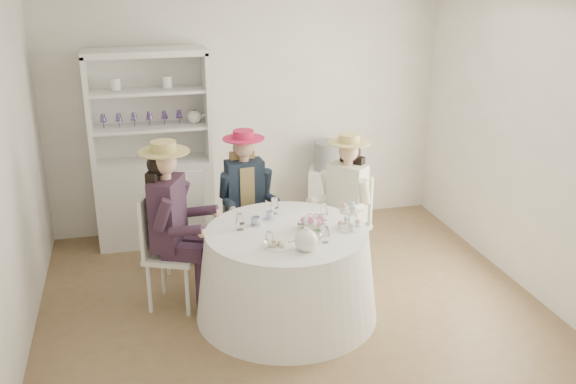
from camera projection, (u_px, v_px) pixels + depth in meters
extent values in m
plane|color=brown|center=(291.00, 302.00, 5.94)|extent=(4.50, 4.50, 0.00)
plane|color=silver|center=(247.00, 112.00, 7.30)|extent=(4.50, 0.00, 4.50)
plane|color=silver|center=(377.00, 265.00, 3.65)|extent=(4.50, 0.00, 4.50)
plane|color=silver|center=(10.00, 184.00, 4.96)|extent=(0.00, 4.50, 4.50)
plane|color=silver|center=(524.00, 145.00, 5.99)|extent=(0.00, 4.50, 4.50)
cone|color=white|center=(287.00, 274.00, 5.62)|extent=(1.60, 1.60, 0.79)
cylinder|color=white|center=(287.00, 232.00, 5.48)|extent=(1.40, 1.40, 0.02)
cube|color=silver|center=(156.00, 201.00, 7.09)|extent=(1.33, 0.74, 0.94)
cube|color=silver|center=(148.00, 104.00, 6.92)|extent=(1.24, 0.32, 1.15)
cube|color=silver|center=(144.00, 52.00, 6.53)|extent=(1.33, 0.74, 0.06)
cube|color=silver|center=(89.00, 111.00, 6.59)|extent=(0.14, 0.47, 1.15)
cube|color=silver|center=(206.00, 105.00, 6.87)|extent=(0.14, 0.47, 1.15)
cube|color=silver|center=(150.00, 127.00, 6.80)|extent=(1.24, 0.67, 0.03)
cube|color=silver|center=(147.00, 91.00, 6.67)|extent=(1.24, 0.67, 0.03)
sphere|color=white|center=(194.00, 117.00, 6.88)|extent=(0.15, 0.15, 0.15)
cube|color=silver|center=(327.00, 196.00, 7.61)|extent=(0.55, 0.55, 0.67)
cylinder|color=black|center=(328.00, 156.00, 7.44)|extent=(0.41, 0.41, 0.33)
cube|color=silver|center=(173.00, 255.00, 5.74)|extent=(0.58, 0.58, 0.04)
cylinder|color=silver|center=(187.00, 291.00, 5.63)|extent=(0.04, 0.04, 0.48)
cylinder|color=silver|center=(199.00, 273.00, 5.96)|extent=(0.04, 0.04, 0.48)
cylinder|color=silver|center=(149.00, 288.00, 5.69)|extent=(0.04, 0.04, 0.48)
cylinder|color=silver|center=(163.00, 270.00, 6.01)|extent=(0.04, 0.04, 0.48)
cube|color=silver|center=(150.00, 223.00, 5.67)|extent=(0.20, 0.40, 0.55)
cube|color=black|center=(168.00, 213.00, 5.60)|extent=(0.36, 0.45, 0.64)
cube|color=black|center=(183.00, 252.00, 5.60)|extent=(0.40, 0.28, 0.13)
cylinder|color=black|center=(202.00, 287.00, 5.68)|extent=(0.11, 0.11, 0.50)
cylinder|color=black|center=(163.00, 215.00, 5.36)|extent=(0.21, 0.17, 0.30)
cube|color=black|center=(190.00, 243.00, 5.78)|extent=(0.40, 0.28, 0.13)
cylinder|color=black|center=(208.00, 277.00, 5.87)|extent=(0.11, 0.11, 0.50)
cylinder|color=black|center=(181.00, 196.00, 5.78)|extent=(0.21, 0.17, 0.30)
cylinder|color=#D8A889|center=(165.00, 176.00, 5.49)|extent=(0.10, 0.10, 0.09)
sphere|color=#D8A889|center=(164.00, 163.00, 5.44)|extent=(0.21, 0.21, 0.21)
sphere|color=black|center=(159.00, 164.00, 5.46)|extent=(0.21, 0.21, 0.21)
cube|color=black|center=(157.00, 192.00, 5.55)|extent=(0.19, 0.28, 0.42)
cylinder|color=tan|center=(164.00, 152.00, 5.41)|extent=(0.44, 0.44, 0.01)
cylinder|color=tan|center=(163.00, 147.00, 5.39)|extent=(0.22, 0.22, 0.09)
cube|color=silver|center=(246.00, 225.00, 6.48)|extent=(0.44, 0.44, 0.04)
cylinder|color=silver|center=(235.00, 255.00, 6.37)|extent=(0.04, 0.04, 0.45)
cylinder|color=silver|center=(266.00, 250.00, 6.47)|extent=(0.04, 0.04, 0.45)
cylinder|color=silver|center=(227.00, 242.00, 6.66)|extent=(0.04, 0.04, 0.45)
cylinder|color=silver|center=(257.00, 238.00, 6.76)|extent=(0.04, 0.04, 0.45)
cube|color=silver|center=(241.00, 193.00, 6.55)|extent=(0.39, 0.06, 0.51)
cube|color=#192433|center=(245.00, 189.00, 6.37)|extent=(0.38, 0.23, 0.59)
cube|color=tan|center=(245.00, 189.00, 6.37)|extent=(0.16, 0.24, 0.51)
cube|color=#192433|center=(240.00, 223.00, 6.32)|extent=(0.16, 0.36, 0.12)
cylinder|color=#192433|center=(245.00, 257.00, 6.30)|extent=(0.10, 0.10, 0.47)
cylinder|color=#192433|center=(225.00, 186.00, 6.25)|extent=(0.11, 0.18, 0.28)
cube|color=#192433|center=(258.00, 221.00, 6.38)|extent=(0.16, 0.36, 0.12)
cylinder|color=#192433|center=(263.00, 254.00, 6.35)|extent=(0.10, 0.10, 0.47)
cylinder|color=#192433|center=(266.00, 181.00, 6.38)|extent=(0.11, 0.18, 0.28)
cylinder|color=#D8A889|center=(244.00, 159.00, 6.27)|extent=(0.09, 0.09, 0.08)
sphere|color=#D8A889|center=(244.00, 148.00, 6.23)|extent=(0.19, 0.19, 0.19)
sphere|color=tan|center=(243.00, 148.00, 6.27)|extent=(0.19, 0.19, 0.19)
cube|color=tan|center=(242.00, 170.00, 6.39)|extent=(0.25, 0.10, 0.39)
cylinder|color=#C61D49|center=(243.00, 139.00, 6.20)|extent=(0.41, 0.41, 0.01)
cylinder|color=#C61D49|center=(243.00, 134.00, 6.18)|extent=(0.20, 0.20, 0.08)
cube|color=silver|center=(345.00, 229.00, 6.40)|extent=(0.57, 0.57, 0.04)
cylinder|color=silver|center=(322.00, 251.00, 6.44)|extent=(0.04, 0.04, 0.44)
cylinder|color=silver|center=(350.00, 260.00, 6.27)|extent=(0.04, 0.04, 0.44)
cylinder|color=silver|center=(339.00, 241.00, 6.69)|extent=(0.04, 0.04, 0.44)
cylinder|color=silver|center=(366.00, 248.00, 6.51)|extent=(0.04, 0.04, 0.44)
cube|color=silver|center=(355.00, 198.00, 6.44)|extent=(0.27, 0.31, 0.51)
cube|color=silver|center=(347.00, 193.00, 6.28)|extent=(0.39, 0.41, 0.59)
cube|color=silver|center=(331.00, 223.00, 6.33)|extent=(0.35, 0.32, 0.12)
cylinder|color=silver|center=(323.00, 256.00, 6.32)|extent=(0.10, 0.10, 0.46)
cylinder|color=silver|center=(327.00, 183.00, 6.34)|extent=(0.19, 0.18, 0.28)
cube|color=silver|center=(347.00, 227.00, 6.23)|extent=(0.35, 0.32, 0.12)
cylinder|color=silver|center=(338.00, 261.00, 6.22)|extent=(0.10, 0.10, 0.46)
cylinder|color=silver|center=(364.00, 192.00, 6.12)|extent=(0.19, 0.18, 0.28)
cylinder|color=#D8A889|center=(348.00, 163.00, 6.18)|extent=(0.09, 0.09, 0.08)
sphere|color=#D8A889|center=(349.00, 152.00, 6.14)|extent=(0.19, 0.19, 0.19)
sphere|color=black|center=(351.00, 152.00, 6.18)|extent=(0.19, 0.19, 0.19)
cube|color=black|center=(352.00, 174.00, 6.29)|extent=(0.22, 0.24, 0.38)
cylinder|color=tan|center=(349.00, 142.00, 6.11)|extent=(0.40, 0.40, 0.01)
cylinder|color=tan|center=(349.00, 138.00, 6.09)|extent=(0.20, 0.20, 0.08)
cube|color=silver|center=(181.00, 220.00, 6.50)|extent=(0.46, 0.46, 0.04)
cylinder|color=silver|center=(197.00, 234.00, 6.80)|extent=(0.04, 0.04, 0.49)
cylinder|color=silver|center=(164.00, 238.00, 6.70)|extent=(0.04, 0.04, 0.49)
cylinder|color=silver|center=(203.00, 248.00, 6.48)|extent=(0.04, 0.04, 0.49)
cylinder|color=silver|center=(168.00, 252.00, 6.38)|extent=(0.04, 0.04, 0.49)
cube|color=silver|center=(183.00, 199.00, 6.22)|extent=(0.42, 0.05, 0.55)
imported|color=white|center=(256.00, 222.00, 5.57)|extent=(0.09, 0.09, 0.07)
imported|color=white|center=(270.00, 216.00, 5.70)|extent=(0.09, 0.09, 0.07)
imported|color=white|center=(317.00, 221.00, 5.59)|extent=(0.12, 0.12, 0.08)
imported|color=white|center=(312.00, 226.00, 5.50)|extent=(0.24, 0.24, 0.05)
sphere|color=pink|center=(319.00, 221.00, 5.45)|extent=(0.07, 0.07, 0.07)
sphere|color=white|center=(316.00, 220.00, 5.48)|extent=(0.07, 0.07, 0.07)
sphere|color=pink|center=(311.00, 219.00, 5.49)|extent=(0.07, 0.07, 0.07)
sphere|color=white|center=(307.00, 220.00, 5.47)|extent=(0.07, 0.07, 0.07)
sphere|color=pink|center=(305.00, 222.00, 5.44)|extent=(0.07, 0.07, 0.07)
sphere|color=white|center=(306.00, 223.00, 5.41)|extent=(0.07, 0.07, 0.07)
sphere|color=pink|center=(310.00, 224.00, 5.38)|extent=(0.07, 0.07, 0.07)
sphere|color=white|center=(315.00, 224.00, 5.39)|extent=(0.07, 0.07, 0.07)
sphere|color=pink|center=(318.00, 223.00, 5.41)|extent=(0.07, 0.07, 0.07)
sphere|color=white|center=(306.00, 240.00, 5.08)|extent=(0.19, 0.19, 0.19)
cylinder|color=white|center=(320.00, 238.00, 5.11)|extent=(0.11, 0.03, 0.09)
cylinder|color=white|center=(306.00, 229.00, 5.05)|extent=(0.04, 0.04, 0.02)
cylinder|color=white|center=(278.00, 245.00, 5.18)|extent=(0.25, 0.25, 0.01)
cube|color=beige|center=(273.00, 244.00, 5.14)|extent=(0.06, 0.04, 0.03)
cube|color=beige|center=(278.00, 241.00, 5.17)|extent=(0.06, 0.05, 0.03)
cube|color=beige|center=(283.00, 241.00, 5.20)|extent=(0.07, 0.06, 0.03)
cube|color=beige|center=(275.00, 240.00, 5.20)|extent=(0.07, 0.07, 0.03)
cube|color=beige|center=(282.00, 244.00, 5.14)|extent=(0.06, 0.07, 0.03)
cylinder|color=white|center=(349.00, 227.00, 5.53)|extent=(0.24, 0.24, 0.01)
cylinder|color=white|center=(349.00, 220.00, 5.50)|extent=(0.02, 0.02, 0.16)
cylinder|color=white|center=(350.00, 211.00, 5.47)|extent=(0.18, 0.18, 0.01)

